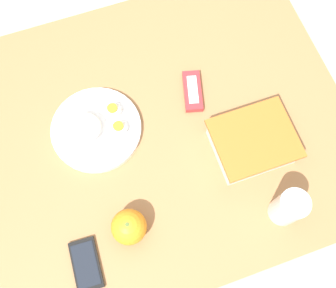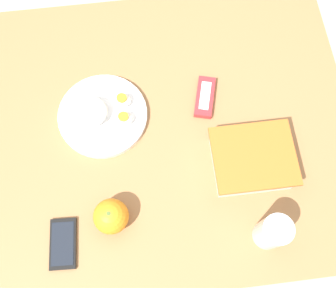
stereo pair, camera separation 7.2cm
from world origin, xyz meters
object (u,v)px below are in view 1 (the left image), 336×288
(candy_bar, at_px, (193,91))
(drinking_glass, at_px, (288,208))
(food_container, at_px, (252,143))
(cell_phone, at_px, (86,265))
(orange_fruit, at_px, (129,227))
(rice_plate, at_px, (94,128))

(candy_bar, height_order, drinking_glass, drinking_glass)
(food_container, distance_m, drinking_glass, 0.18)
(cell_phone, distance_m, drinking_glass, 0.50)
(candy_bar, distance_m, cell_phone, 0.53)
(orange_fruit, bearing_deg, candy_bar, -132.42)
(orange_fruit, height_order, candy_bar, orange_fruit)
(drinking_glass, bearing_deg, food_container, -87.09)
(orange_fruit, bearing_deg, food_container, -164.51)
(rice_plate, distance_m, candy_bar, 0.28)
(food_container, height_order, rice_plate, food_container)
(cell_phone, height_order, drinking_glass, drinking_glass)
(rice_plate, bearing_deg, cell_phone, 70.63)
(food_container, height_order, drinking_glass, drinking_glass)
(rice_plate, relative_size, candy_bar, 1.88)
(food_container, relative_size, rice_plate, 0.84)
(rice_plate, bearing_deg, candy_bar, -175.72)
(food_container, height_order, cell_phone, food_container)
(orange_fruit, distance_m, cell_phone, 0.14)
(drinking_glass, bearing_deg, candy_bar, -76.08)
(orange_fruit, height_order, rice_plate, orange_fruit)
(candy_bar, xyz_separation_m, cell_phone, (0.40, 0.34, -0.00))
(orange_fruit, bearing_deg, cell_phone, 19.99)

